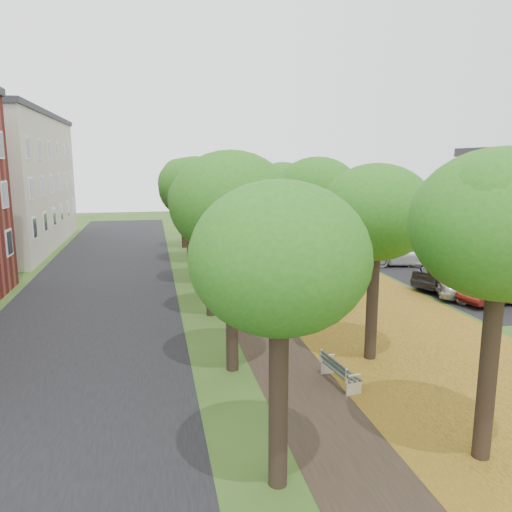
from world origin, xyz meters
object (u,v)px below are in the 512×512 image
car_grey (450,274)px  car_silver (486,287)px  car_white (407,253)px  bench (339,371)px  car_red (499,288)px

car_grey → car_silver: bearing=157.5°
car_grey → car_white: (0.71, 6.00, 0.03)m
bench → car_silver: (10.21, 7.15, 0.32)m
car_grey → bench: bearing=112.2°
car_grey → car_white: 6.04m
bench → car_grey: bearing=-53.1°
car_red → car_grey: size_ratio=0.91×
car_red → car_silver: bearing=51.5°
car_grey → car_red: bearing=167.4°
car_silver → car_grey: size_ratio=0.89×
bench → car_silver: 12.47m
car_red → car_white: bearing=-14.0°
car_silver → car_grey: (0.00, 2.93, -0.03)m
bench → car_grey: 14.35m
bench → car_red: size_ratio=0.40×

